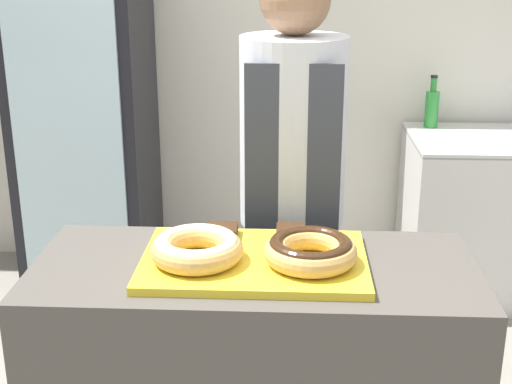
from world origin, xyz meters
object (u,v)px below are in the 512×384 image
at_px(brownie_back_right, 291,232).
at_px(baker_person, 292,197).
at_px(brownie_back_left, 223,231).
at_px(beverage_fridge, 86,127).
at_px(bottle_green, 432,107).
at_px(donut_chocolate_glaze, 311,250).
at_px(chest_freezer, 497,215).
at_px(serving_tray, 254,261).
at_px(donut_light_glaze, 197,248).

xyz_separation_m(brownie_back_right, baker_person, (0.00, 0.38, -0.02)).
distance_m(brownie_back_left, brownie_back_right, 0.20).
relative_size(beverage_fridge, bottle_green, 6.30).
height_order(donut_chocolate_glaze, baker_person, baker_person).
bearing_deg(bottle_green, chest_freezer, -33.06).
distance_m(donut_chocolate_glaze, brownie_back_right, 0.19).
relative_size(serving_tray, donut_light_glaze, 2.45).
bearing_deg(donut_light_glaze, serving_tray, 12.03).
height_order(serving_tray, baker_person, baker_person).
height_order(chest_freezer, bottle_green, bottle_green).
relative_size(brownie_back_right, beverage_fridge, 0.05).
xyz_separation_m(brownie_back_right, bottle_green, (0.74, 1.81, -0.00)).
height_order(donut_light_glaze, bottle_green, bottle_green).
bearing_deg(bottle_green, donut_chocolate_glaze, -109.05).
distance_m(baker_person, chest_freezer, 1.70).
distance_m(brownie_back_left, bottle_green, 2.04).
height_order(baker_person, beverage_fridge, baker_person).
distance_m(brownie_back_right, chest_freezer, 2.00).
distance_m(serving_tray, bottle_green, 2.13).
relative_size(donut_light_glaze, chest_freezer, 0.27).
xyz_separation_m(serving_tray, chest_freezer, (1.18, 1.74, -0.50)).
bearing_deg(baker_person, donut_chocolate_glaze, -84.76).
xyz_separation_m(serving_tray, brownie_back_left, (-0.10, 0.15, 0.03)).
bearing_deg(beverage_fridge, baker_person, -48.69).
height_order(donut_chocolate_glaze, brownie_back_left, donut_chocolate_glaze).
relative_size(brownie_back_right, bottle_green, 0.31).
bearing_deg(chest_freezer, donut_light_glaze, -126.95).
bearing_deg(brownie_back_right, donut_chocolate_glaze, -73.34).
xyz_separation_m(beverage_fridge, chest_freezer, (2.14, 0.01, -0.45)).
height_order(donut_chocolate_glaze, chest_freezer, donut_chocolate_glaze).
distance_m(brownie_back_right, baker_person, 0.38).
distance_m(beverage_fridge, bottle_green, 1.82).
xyz_separation_m(baker_person, chest_freezer, (1.08, 1.22, -0.51)).
distance_m(donut_light_glaze, bottle_green, 2.23).
relative_size(serving_tray, brownie_back_right, 7.28).
bearing_deg(brownie_back_right, chest_freezer, 55.90).
bearing_deg(donut_light_glaze, bottle_green, 63.43).
bearing_deg(brownie_back_left, beverage_fridge, 118.42).
distance_m(brownie_back_right, bottle_green, 1.96).
xyz_separation_m(baker_person, bottle_green, (0.74, 1.44, 0.02)).
bearing_deg(donut_light_glaze, brownie_back_right, 35.09).
height_order(brownie_back_right, baker_person, baker_person).
height_order(donut_chocolate_glaze, bottle_green, bottle_green).
height_order(donut_light_glaze, beverage_fridge, beverage_fridge).
distance_m(baker_person, beverage_fridge, 1.61).
relative_size(donut_light_glaze, brownie_back_right, 2.97).
bearing_deg(serving_tray, chest_freezer, 55.87).
bearing_deg(beverage_fridge, donut_light_glaze, -65.49).
bearing_deg(brownie_back_right, donut_light_glaze, -144.91).
height_order(serving_tray, chest_freezer, serving_tray).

